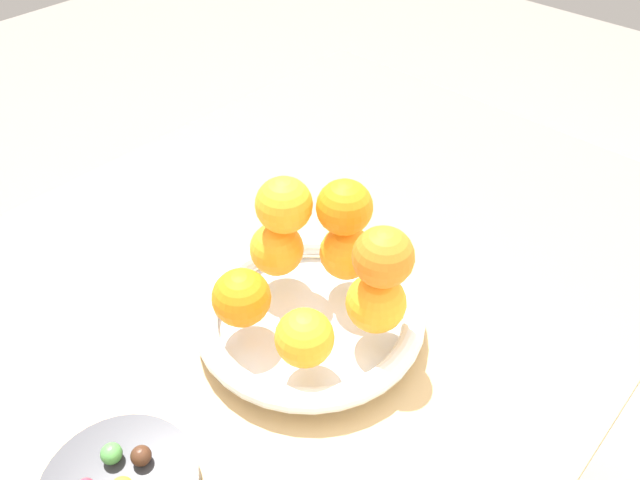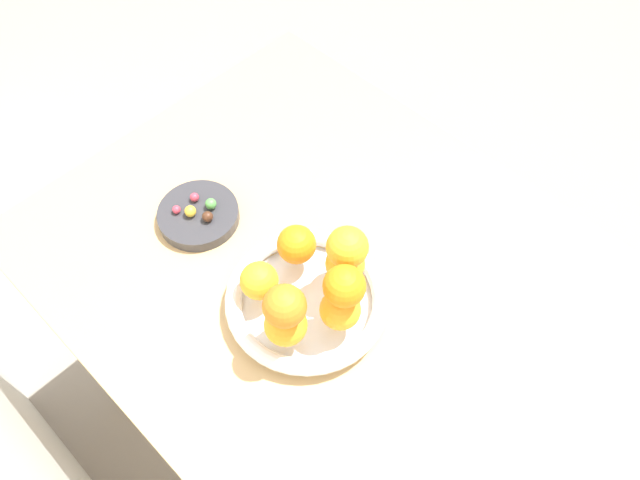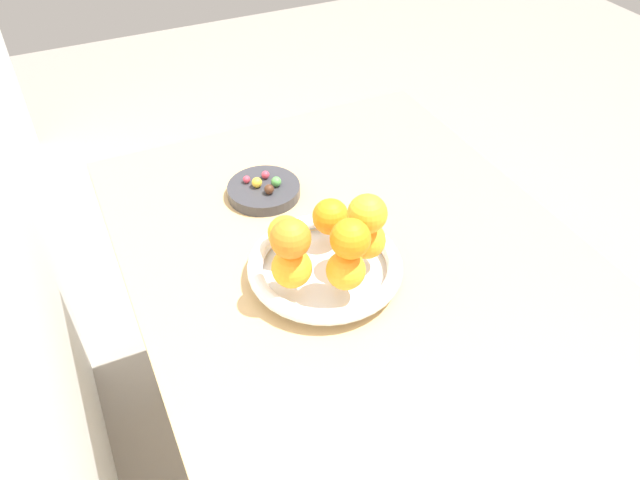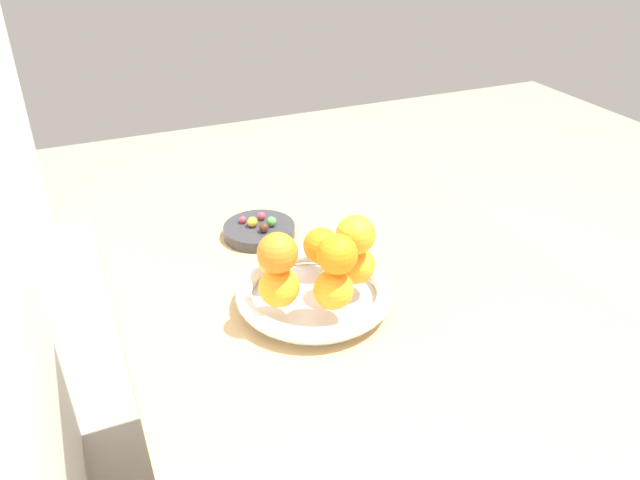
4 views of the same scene
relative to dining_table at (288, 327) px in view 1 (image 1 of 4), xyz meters
The scene contains 12 objects.
dining_table is the anchor object (origin of this frame).
fruit_bowl 0.14m from the dining_table, 63.63° to the left, with size 0.25×0.25×0.04m.
orange_0 0.16m from the dining_table, 27.14° to the left, with size 0.06×0.06×0.06m, color orange.
orange_1 0.19m from the dining_table, 20.79° to the left, with size 0.06×0.06×0.06m, color orange.
orange_2 0.22m from the dining_table, 52.59° to the left, with size 0.06×0.06×0.06m, color orange.
orange_3 0.22m from the dining_table, 85.61° to the left, with size 0.06×0.06×0.06m, color orange.
orange_4 0.18m from the dining_table, 110.76° to the left, with size 0.06×0.06×0.06m, color orange.
orange_5 0.27m from the dining_table, 86.97° to the left, with size 0.06×0.06×0.06m, color orange.
orange_6 0.22m from the dining_table, 53.66° to the left, with size 0.06×0.06×0.06m, color orange.
orange_7 0.23m from the dining_table, 112.50° to the left, with size 0.06×0.06×0.06m, color orange.
candy_ball_1 0.31m from the dining_table, 12.63° to the left, with size 0.02×0.02×0.02m, color #4C9947.
candy_ball_3 0.30m from the dining_table, 17.59° to the left, with size 0.02×0.02×0.02m, color #472819.
Camera 1 is at (0.37, 0.40, 1.28)m, focal length 35.00 mm.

